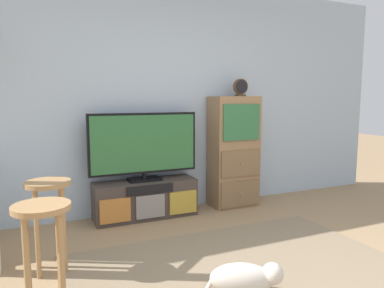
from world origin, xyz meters
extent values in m
cube|color=#A8BCD1|center=(0.00, 2.46, 1.35)|extent=(6.40, 0.12, 2.70)
cube|color=#847056|center=(0.00, 0.60, 0.01)|extent=(2.60, 1.80, 0.01)
cube|color=#423833|center=(-0.30, 2.20, 0.21)|extent=(1.15, 0.36, 0.42)
cube|color=#BC7533|center=(-0.68, 2.01, 0.18)|extent=(0.32, 0.02, 0.25)
cube|color=gray|center=(-0.30, 2.01, 0.18)|extent=(0.32, 0.02, 0.25)
cube|color=#B79333|center=(0.08, 2.01, 0.18)|extent=(0.32, 0.02, 0.25)
cube|color=black|center=(-0.30, 2.01, 0.37)|extent=(0.52, 0.02, 0.09)
cube|color=black|center=(-0.30, 2.22, 0.43)|extent=(0.36, 0.22, 0.02)
cylinder|color=black|center=(-0.30, 2.22, 0.48)|extent=(0.05, 0.05, 0.06)
cube|color=black|center=(-0.30, 2.22, 0.84)|extent=(1.23, 0.05, 0.68)
cube|color=#2D6B38|center=(-0.30, 2.19, 0.84)|extent=(1.18, 0.01, 0.63)
cube|color=#93704C|center=(0.85, 2.21, 0.68)|extent=(0.58, 0.34, 1.36)
cube|color=brown|center=(0.85, 2.03, 0.19)|extent=(0.53, 0.02, 0.31)
sphere|color=olive|center=(0.85, 2.01, 0.19)|extent=(0.03, 0.03, 0.03)
cube|color=brown|center=(0.85, 2.03, 0.56)|extent=(0.53, 0.02, 0.31)
sphere|color=olive|center=(0.85, 2.01, 0.56)|extent=(0.03, 0.03, 0.03)
cube|color=#337042|center=(0.85, 2.03, 1.06)|extent=(0.49, 0.02, 0.43)
cube|color=#4C3823|center=(0.92, 2.19, 1.37)|extent=(0.11, 0.08, 0.02)
cylinder|color=brown|center=(0.92, 2.19, 1.48)|extent=(0.19, 0.04, 0.19)
cylinder|color=black|center=(0.92, 2.16, 1.48)|extent=(0.16, 0.01, 0.16)
cylinder|color=#A37A4C|center=(-1.50, 0.53, 0.34)|extent=(0.04, 0.04, 0.68)
cylinder|color=#A37A4C|center=(-1.31, 0.53, 0.34)|extent=(0.04, 0.04, 0.68)
cylinder|color=#A37A4C|center=(-1.50, 0.72, 0.34)|extent=(0.04, 0.04, 0.68)
cylinder|color=#A37A4C|center=(-1.31, 0.72, 0.34)|extent=(0.04, 0.04, 0.68)
cylinder|color=#A37A4C|center=(-1.40, 0.63, 0.70)|extent=(0.34, 0.34, 0.03)
cylinder|color=#A37A4C|center=(-1.43, 1.17, 0.34)|extent=(0.04, 0.04, 0.68)
cylinder|color=#A37A4C|center=(-1.25, 1.17, 0.34)|extent=(0.04, 0.04, 0.68)
cylinder|color=#A37A4C|center=(-1.43, 1.36, 0.34)|extent=(0.04, 0.04, 0.68)
cylinder|color=#A37A4C|center=(-1.25, 1.36, 0.34)|extent=(0.04, 0.04, 0.68)
cylinder|color=#A37A4C|center=(-1.34, 1.26, 0.70)|extent=(0.34, 0.34, 0.03)
ellipsoid|color=beige|center=(-0.17, 0.36, 0.11)|extent=(0.48, 0.38, 0.22)
sphere|color=beige|center=(0.02, 0.27, 0.15)|extent=(0.15, 0.15, 0.15)
cylinder|color=beige|center=(-0.35, 0.46, 0.08)|extent=(0.11, 0.08, 0.16)
camera|label=1|loc=(-1.42, -1.63, 1.34)|focal=33.68mm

